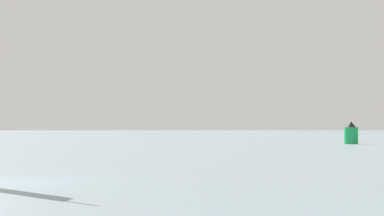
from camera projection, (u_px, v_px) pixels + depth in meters
The scene contains 1 object.
channel_buoy at pixel (351, 134), 73.60m from camera, with size 1.21×1.21×1.95m.
Camera 1 is at (10.56, -18.01, 1.27)m, focal length 79.82 mm.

